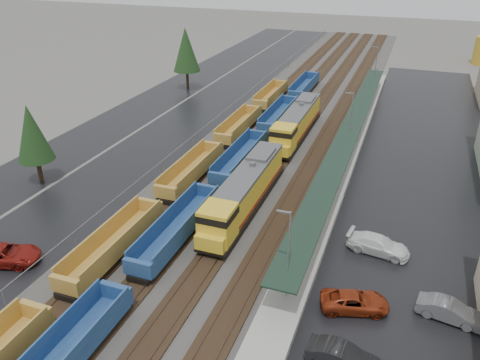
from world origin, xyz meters
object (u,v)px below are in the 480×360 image
at_px(locomotive_trail, 296,123).
at_px(parked_car_east_b, 355,302).
at_px(locomotive_lead, 244,192).
at_px(parked_car_east_a, 343,357).
at_px(well_string_yellow, 158,202).
at_px(parked_car_east_e, 449,311).
at_px(parked_car_east_c, 378,245).
at_px(well_string_blue, 214,188).
at_px(parked_car_west_c, 4,255).

relative_size(locomotive_trail, parked_car_east_b, 3.76).
height_order(locomotive_lead, parked_car_east_a, locomotive_lead).
bearing_deg(well_string_yellow, parked_car_east_e, -12.64).
relative_size(parked_car_east_b, parked_car_east_e, 1.11).
bearing_deg(parked_car_east_c, well_string_blue, 84.45).
bearing_deg(parked_car_west_c, well_string_yellow, -52.76).
bearing_deg(parked_car_east_e, parked_car_west_c, 108.40).
distance_m(well_string_yellow, parked_car_east_e, 27.58).
distance_m(well_string_blue, parked_car_east_c, 17.81).
height_order(well_string_blue, parked_car_east_e, well_string_blue).
height_order(locomotive_lead, parked_car_east_b, locomotive_lead).
relative_size(locomotive_lead, locomotive_trail, 1.00).
bearing_deg(locomotive_lead, well_string_blue, 156.65).
bearing_deg(parked_car_east_b, parked_car_east_e, -95.28).
xyz_separation_m(locomotive_trail, well_string_blue, (-4.00, -19.27, -1.14)).
relative_size(locomotive_lead, parked_car_east_b, 3.76).
bearing_deg(parked_car_west_c, parked_car_east_a, -110.54).
xyz_separation_m(well_string_yellow, parked_car_east_c, (21.32, 0.59, -0.36)).
distance_m(locomotive_trail, parked_car_east_c, 26.96).
bearing_deg(well_string_yellow, parked_car_west_c, -124.38).
relative_size(parked_car_east_a, parked_car_east_e, 1.04).
height_order(parked_car_east_b, parked_car_east_e, parked_car_east_e).
height_order(locomotive_trail, parked_car_east_e, locomotive_trail).
height_order(parked_car_west_c, parked_car_east_a, parked_car_west_c).
xyz_separation_m(well_string_yellow, well_string_blue, (4.00, 4.71, 0.01)).
distance_m(locomotive_lead, parked_car_east_e, 21.01).
bearing_deg(well_string_blue, parked_car_east_c, -13.38).
relative_size(well_string_blue, parked_car_east_e, 21.49).
height_order(well_string_yellow, parked_car_east_e, well_string_yellow).
relative_size(parked_car_east_b, parked_car_east_c, 0.93).
distance_m(well_string_blue, parked_car_west_c, 20.52).
distance_m(parked_car_east_a, parked_car_east_b, 5.59).
distance_m(well_string_yellow, parked_car_east_a, 24.19).
distance_m(locomotive_lead, well_string_blue, 4.50).
relative_size(well_string_yellow, well_string_blue, 0.93).
distance_m(locomotive_lead, parked_car_east_a, 20.26).
distance_m(well_string_yellow, well_string_blue, 6.18).
distance_m(well_string_blue, parked_car_east_b, 20.36).
height_order(well_string_yellow, well_string_blue, well_string_blue).
bearing_deg(well_string_yellow, parked_car_east_b, -19.80).
relative_size(locomotive_lead, well_string_blue, 0.19).
distance_m(well_string_yellow, parked_car_east_b, 21.69).
bearing_deg(well_string_blue, parked_car_west_c, -126.18).
xyz_separation_m(parked_car_west_c, parked_car_east_a, (28.55, -1.08, -0.04)).
distance_m(parked_car_west_c, parked_car_east_a, 28.57).
relative_size(locomotive_trail, parked_car_west_c, 3.21).
relative_size(locomotive_trail, parked_car_east_a, 4.00).
bearing_deg(parked_car_east_a, parked_car_east_e, -38.17).
xyz_separation_m(well_string_blue, parked_car_east_c, (17.32, -4.12, -0.37)).
height_order(well_string_yellow, parked_car_east_a, well_string_yellow).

